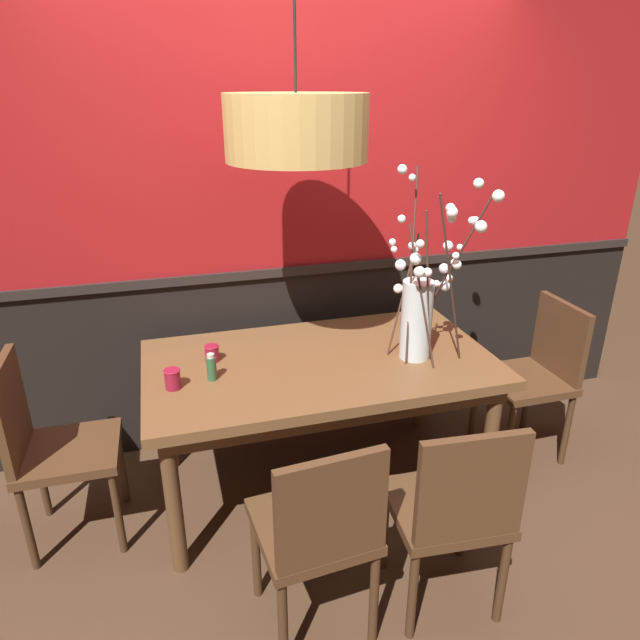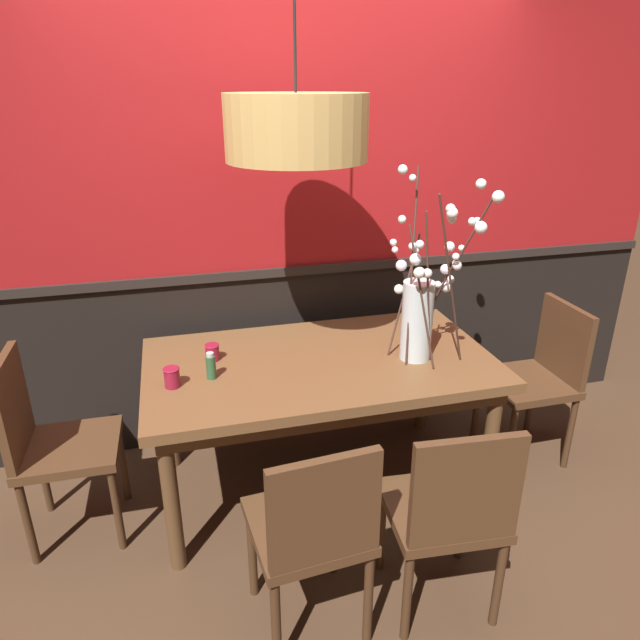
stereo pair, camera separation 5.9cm
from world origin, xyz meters
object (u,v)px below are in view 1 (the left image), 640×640
(dining_table, at_px, (320,375))
(chair_head_west_end, at_px, (49,443))
(vase_with_blossoms, at_px, (421,308))
(chair_near_side_right, at_px, (454,507))
(chair_far_side_left, at_px, (242,338))
(chair_head_east_end, at_px, (537,370))
(condiment_bottle, at_px, (212,367))
(candle_holder_nearer_edge, at_px, (173,379))
(pendant_lamp, at_px, (296,128))
(chair_near_side_left, at_px, (319,528))
(candle_holder_nearer_center, at_px, (212,353))

(dining_table, distance_m, chair_head_west_end, 1.28)
(vase_with_blossoms, bearing_deg, chair_near_side_right, -104.16)
(dining_table, bearing_deg, chair_far_side_left, 105.78)
(chair_head_east_end, height_order, condiment_bottle, chair_head_east_end)
(candle_holder_nearer_edge, distance_m, pendant_lamp, 1.22)
(chair_near_side_left, relative_size, candle_holder_nearer_edge, 9.77)
(dining_table, height_order, candle_holder_nearer_edge, candle_holder_nearer_edge)
(candle_holder_nearer_center, distance_m, candle_holder_nearer_edge, 0.30)
(chair_far_side_left, height_order, condiment_bottle, condiment_bottle)
(candle_holder_nearer_edge, bearing_deg, chair_head_east_end, 2.23)
(vase_with_blossoms, xyz_separation_m, candle_holder_nearer_edge, (-1.19, 0.01, -0.21))
(dining_table, relative_size, condiment_bottle, 13.09)
(vase_with_blossoms, bearing_deg, chair_far_side_left, 125.95)
(chair_head_west_end, relative_size, candle_holder_nearer_center, 11.37)
(chair_near_side_left, bearing_deg, chair_head_east_end, 29.09)
(pendant_lamp, bearing_deg, chair_head_east_end, -1.64)
(chair_head_west_end, relative_size, pendant_lamp, 0.83)
(candle_holder_nearer_edge, height_order, pendant_lamp, pendant_lamp)
(condiment_bottle, bearing_deg, candle_holder_nearer_edge, -168.73)
(chair_head_east_end, relative_size, pendant_lamp, 0.81)
(dining_table, xyz_separation_m, candle_holder_nearer_edge, (-0.71, -0.10, 0.13))
(dining_table, height_order, candle_holder_nearer_center, candle_holder_nearer_center)
(candle_holder_nearer_center, bearing_deg, condiment_bottle, -96.30)
(vase_with_blossoms, relative_size, pendant_lamp, 0.82)
(dining_table, distance_m, candle_holder_nearer_center, 0.54)
(dining_table, relative_size, chair_near_side_left, 1.87)
(pendant_lamp, bearing_deg, candle_holder_nearer_center, 165.31)
(dining_table, relative_size, chair_far_side_left, 1.93)
(chair_head_east_end, bearing_deg, chair_near_side_right, -138.51)
(chair_head_east_end, height_order, vase_with_blossoms, vase_with_blossoms)
(chair_near_side_right, xyz_separation_m, condiment_bottle, (-0.81, 0.83, 0.30))
(chair_far_side_left, height_order, chair_head_west_end, chair_head_west_end)
(pendant_lamp, bearing_deg, condiment_bottle, -169.49)
(chair_near_side_left, bearing_deg, chair_far_side_left, 90.10)
(chair_far_side_left, distance_m, condiment_bottle, 1.06)
(chair_head_east_end, relative_size, candle_holder_nearer_edge, 9.84)
(chair_head_east_end, height_order, pendant_lamp, pendant_lamp)
(chair_far_side_left, bearing_deg, chair_near_side_left, -89.90)
(chair_near_side_left, height_order, chair_head_east_end, chair_head_east_end)
(chair_head_east_end, bearing_deg, chair_far_side_left, 148.65)
(chair_head_west_end, relative_size, vase_with_blossoms, 1.01)
(candle_holder_nearer_center, height_order, pendant_lamp, pendant_lamp)
(chair_near_side_right, xyz_separation_m, chair_far_side_left, (-0.54, 1.81, -0.01))
(chair_head_west_end, distance_m, candle_holder_nearer_edge, 0.63)
(chair_near_side_left, bearing_deg, dining_table, 73.66)
(chair_near_side_left, distance_m, chair_head_west_end, 1.32)
(vase_with_blossoms, distance_m, candle_holder_nearer_center, 1.04)
(chair_near_side_left, distance_m, candle_holder_nearer_edge, 0.94)
(chair_head_east_end, xyz_separation_m, vase_with_blossoms, (-0.79, -0.08, 0.49))
(dining_table, relative_size, vase_with_blossoms, 1.82)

